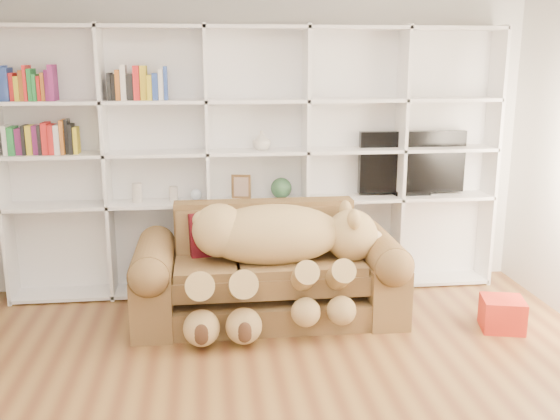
{
  "coord_description": "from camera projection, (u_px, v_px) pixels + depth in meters",
  "views": [
    {
      "loc": [
        -0.45,
        -3.21,
        2.11
      ],
      "look_at": [
        0.13,
        1.63,
        0.92
      ],
      "focal_mm": 40.0,
      "sensor_mm": 36.0,
      "label": 1
    }
  ],
  "objects": [
    {
      "name": "shelf_vase",
      "position": [
        262.0,
        140.0,
        5.55
      ],
      "size": [
        0.2,
        0.2,
        0.17
      ],
      "primitive_type": "imported",
      "rotation": [
        0.0,
        0.0,
        0.29
      ],
      "color": "beige",
      "rests_on": "bookshelf"
    },
    {
      "name": "picture_frame",
      "position": [
        241.0,
        187.0,
        5.63
      ],
      "size": [
        0.18,
        0.05,
        0.22
      ],
      "primitive_type": "cube",
      "rotation": [
        0.0,
        0.0,
        -0.17
      ],
      "color": "#53391C",
      "rests_on": "bookshelf"
    },
    {
      "name": "sofa",
      "position": [
        268.0,
        276.0,
        5.2
      ],
      "size": [
        2.18,
        0.94,
        0.92
      ],
      "color": "brown",
      "rests_on": "floor"
    },
    {
      "name": "wall_back",
      "position": [
        255.0,
        143.0,
        5.75
      ],
      "size": [
        5.0,
        0.02,
        2.7
      ],
      "primitive_type": "cube",
      "color": "silver",
      "rests_on": "floor"
    },
    {
      "name": "gift_box",
      "position": [
        502.0,
        314.0,
        4.97
      ],
      "size": [
        0.38,
        0.37,
        0.26
      ],
      "primitive_type": "cube",
      "rotation": [
        0.0,
        0.0,
        -0.24
      ],
      "color": "red",
      "rests_on": "floor"
    },
    {
      "name": "figurine_tall",
      "position": [
        137.0,
        193.0,
        5.53
      ],
      "size": [
        0.1,
        0.1,
        0.17
      ],
      "primitive_type": "cylinder",
      "rotation": [
        0.0,
        0.0,
        -0.15
      ],
      "color": "beige",
      "rests_on": "bookshelf"
    },
    {
      "name": "green_vase",
      "position": [
        281.0,
        188.0,
        5.67
      ],
      "size": [
        0.19,
        0.19,
        0.19
      ],
      "primitive_type": "sphere",
      "color": "#2B5432",
      "rests_on": "bookshelf"
    },
    {
      "name": "tv",
      "position": [
        412.0,
        163.0,
        5.82
      ],
      "size": [
        1.01,
        0.18,
        0.59
      ],
      "color": "black",
      "rests_on": "bookshelf"
    },
    {
      "name": "bookshelf",
      "position": [
        230.0,
        151.0,
        5.6
      ],
      "size": [
        4.43,
        0.35,
        2.4
      ],
      "color": "white",
      "rests_on": "floor"
    },
    {
      "name": "teddy_bear",
      "position": [
        275.0,
        249.0,
        4.95
      ],
      "size": [
        1.66,
        0.9,
        0.96
      ],
      "rotation": [
        0.0,
        0.0,
        -0.09
      ],
      "color": "tan",
      "rests_on": "sofa"
    },
    {
      "name": "throw_pillow",
      "position": [
        213.0,
        236.0,
        5.22
      ],
      "size": [
        0.43,
        0.29,
        0.42
      ],
      "primitive_type": "cube",
      "rotation": [
        -0.24,
        0.0,
        0.18
      ],
      "color": "maroon",
      "rests_on": "sofa"
    },
    {
      "name": "snow_globe",
      "position": [
        196.0,
        195.0,
        5.59
      ],
      "size": [
        0.1,
        0.1,
        0.1
      ],
      "primitive_type": "sphere",
      "color": "silver",
      "rests_on": "bookshelf"
    },
    {
      "name": "figurine_short",
      "position": [
        174.0,
        194.0,
        5.57
      ],
      "size": [
        0.09,
        0.09,
        0.14
      ],
      "primitive_type": "cylinder",
      "rotation": [
        0.0,
        0.0,
        -0.14
      ],
      "color": "beige",
      "rests_on": "bookshelf"
    }
  ]
}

